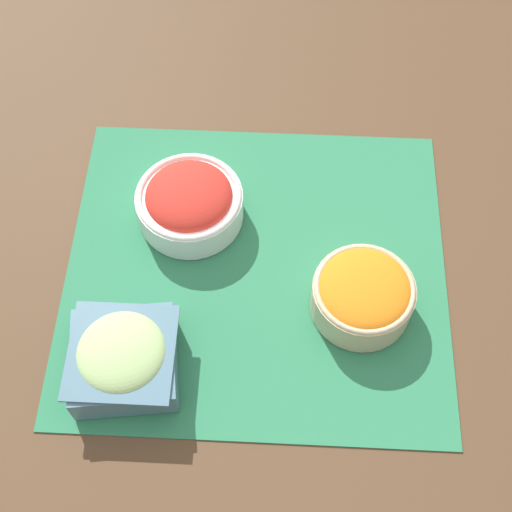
% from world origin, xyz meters
% --- Properties ---
extents(ground_plane, '(3.00, 3.00, 0.00)m').
position_xyz_m(ground_plane, '(0.00, 0.00, 0.00)').
color(ground_plane, '#513823').
extents(placemat, '(0.49, 0.46, 0.00)m').
position_xyz_m(placemat, '(0.00, 0.00, 0.00)').
color(placemat, '#2D7A51').
rests_on(placemat, ground_plane).
extents(carrot_bowl, '(0.13, 0.13, 0.06)m').
position_xyz_m(carrot_bowl, '(-0.13, 0.05, 0.04)').
color(carrot_bowl, '#C6B28E').
rests_on(carrot_bowl, placemat).
extents(cucumber_bowl, '(0.14, 0.14, 0.06)m').
position_xyz_m(cucumber_bowl, '(0.15, 0.15, 0.04)').
color(cucumber_bowl, slate).
rests_on(cucumber_bowl, placemat).
extents(tomato_bowl, '(0.14, 0.14, 0.07)m').
position_xyz_m(tomato_bowl, '(0.09, -0.08, 0.04)').
color(tomato_bowl, white).
rests_on(tomato_bowl, placemat).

